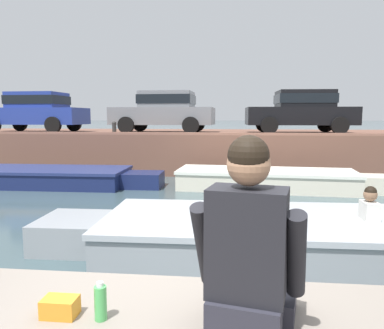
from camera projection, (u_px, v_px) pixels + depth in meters
The scene contains 13 objects.
ground_plane at pixel (206, 217), 7.48m from camera, with size 400.00×400.00×0.00m, color #3D5156.
far_quay_wall at pixel (219, 149), 15.23m from camera, with size 60.00×6.00×1.40m, color brown.
far_wall_coping at pixel (217, 134), 12.29m from camera, with size 60.00×0.24×0.08m, color #925F4C.
boat_moored_west_navy at pixel (41, 177), 10.92m from camera, with size 6.64×1.89×0.50m.
boat_moored_central_cream at pixel (274, 180), 10.32m from camera, with size 5.83×1.98×0.53m.
motorboat_passing at pixel (273, 235), 5.48m from camera, with size 6.68×2.18×1.02m.
car_leftmost_blue at pixel (36, 110), 14.76m from camera, with size 3.95×2.02×1.54m.
car_left_inner_grey at pixel (165, 110), 14.22m from camera, with size 3.89×2.11×1.54m.
car_centre_black at pixel (301, 110), 13.70m from camera, with size 3.91×2.05×1.54m.
mooring_bollard_mid at pixel (114, 127), 12.76m from camera, with size 0.15×0.15×0.45m.
person_seated_right at pixel (248, 258), 1.80m from camera, with size 0.58×0.59×0.97m.
bottle_drink at pixel (101, 302), 1.93m from camera, with size 0.06×0.06×0.20m.
snack_bag at pixel (60, 307), 1.97m from camera, with size 0.18×0.12×0.10m, color orange.
Camera 1 is at (0.48, -2.33, 1.99)m, focal length 35.00 mm.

